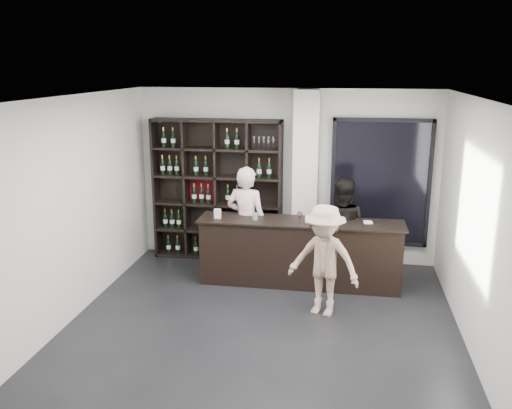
% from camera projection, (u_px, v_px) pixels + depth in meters
% --- Properties ---
extents(floor, '(5.00, 5.50, 0.01)m').
position_uv_depth(floor, '(260.00, 332.00, 6.85)').
color(floor, black).
rests_on(floor, ground).
extents(wine_shelf, '(2.20, 0.35, 2.40)m').
position_uv_depth(wine_shelf, '(217.00, 190.00, 9.17)').
color(wine_shelf, black).
rests_on(wine_shelf, floor).
extents(structural_column, '(0.40, 0.40, 2.90)m').
position_uv_depth(structural_column, '(306.00, 180.00, 8.78)').
color(structural_column, silver).
rests_on(structural_column, floor).
extents(glass_panel, '(1.60, 0.08, 2.10)m').
position_uv_depth(glass_panel, '(380.00, 183.00, 8.81)').
color(glass_panel, black).
rests_on(glass_panel, floor).
extents(tasting_counter, '(3.07, 0.64, 1.01)m').
position_uv_depth(tasting_counter, '(300.00, 253.00, 8.20)').
color(tasting_counter, black).
rests_on(tasting_counter, floor).
extents(taster_pink, '(0.71, 0.54, 1.76)m').
position_uv_depth(taster_pink, '(246.00, 222.00, 8.47)').
color(taster_pink, beige).
rests_on(taster_pink, floor).
extents(taster_black, '(0.80, 0.63, 1.60)m').
position_uv_depth(taster_black, '(341.00, 229.00, 8.38)').
color(taster_black, black).
rests_on(taster_black, floor).
extents(customer, '(1.11, 0.83, 1.52)m').
position_uv_depth(customer, '(324.00, 261.00, 7.16)').
color(customer, tan).
rests_on(customer, floor).
extents(wine_glass, '(0.09, 0.09, 0.19)m').
position_uv_depth(wine_glass, '(300.00, 217.00, 7.96)').
color(wine_glass, white).
rests_on(wine_glass, tasting_counter).
extents(spit_cup, '(0.10, 0.10, 0.11)m').
position_uv_depth(spit_cup, '(255.00, 216.00, 8.11)').
color(spit_cup, silver).
rests_on(spit_cup, tasting_counter).
extents(napkin_stack, '(0.13, 0.13, 0.02)m').
position_uv_depth(napkin_stack, '(368.00, 222.00, 7.96)').
color(napkin_stack, white).
rests_on(napkin_stack, tasting_counter).
extents(card_stand, '(0.10, 0.06, 0.15)m').
position_uv_depth(card_stand, '(218.00, 214.00, 8.18)').
color(card_stand, white).
rests_on(card_stand, tasting_counter).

